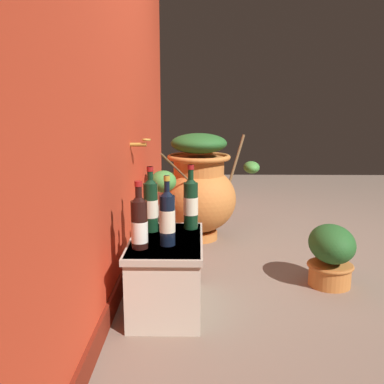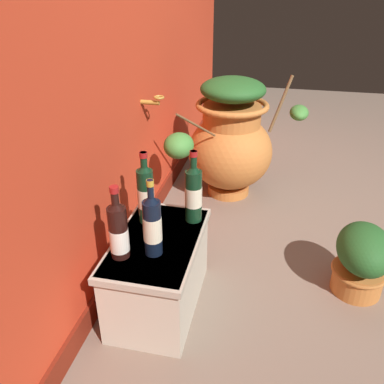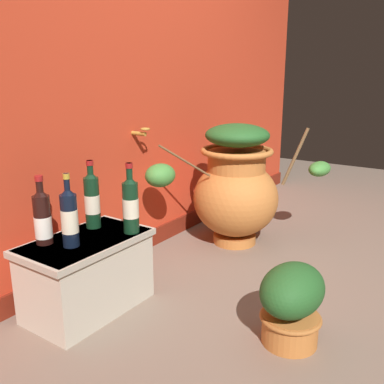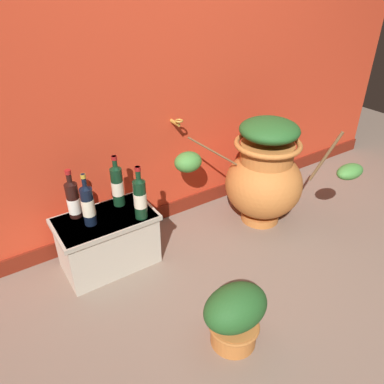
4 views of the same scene
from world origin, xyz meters
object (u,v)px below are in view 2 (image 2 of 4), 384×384
Objects in this scene: wine_bottle_left at (152,224)px; wine_bottle_middle at (146,192)px; wine_bottle_right at (193,192)px; potted_shrub at (362,258)px; terracotta_urn at (230,140)px; wine_bottle_back at (118,230)px.

wine_bottle_middle reaches higher than wine_bottle_left.
wine_bottle_right is 0.97× the size of potted_shrub.
terracotta_urn is at bearing -2.44° from wine_bottle_right.
wine_bottle_back is (-0.05, 0.12, -0.01)m from wine_bottle_left.
potted_shrub is at bearing -139.05° from terracotta_urn.
terracotta_urn reaches higher than wine_bottle_back.
wine_bottle_right reaches higher than wine_bottle_middle.
terracotta_urn is 1.32m from wine_bottle_back.
wine_bottle_right reaches higher than wine_bottle_left.
wine_bottle_back is (-0.27, 0.02, -0.02)m from wine_bottle_middle.
wine_bottle_back reaches higher than potted_shrub.
terracotta_urn is 3.39× the size of wine_bottle_back.
potted_shrub is at bearing -66.77° from wine_bottle_left.
wine_bottle_right is 0.40m from wine_bottle_back.
terracotta_urn is at bearing 40.95° from potted_shrub.
wine_bottle_left is 0.94× the size of potted_shrub.
wine_bottle_left is at bearing -69.03° from wine_bottle_back.
potted_shrub is at bearing -67.04° from wine_bottle_back.
wine_bottle_middle is 0.21m from wine_bottle_right.
wine_bottle_left is 0.30m from wine_bottle_right.
wine_bottle_left is 1.05× the size of wine_bottle_back.
potted_shrub is at bearing -81.10° from wine_bottle_middle.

